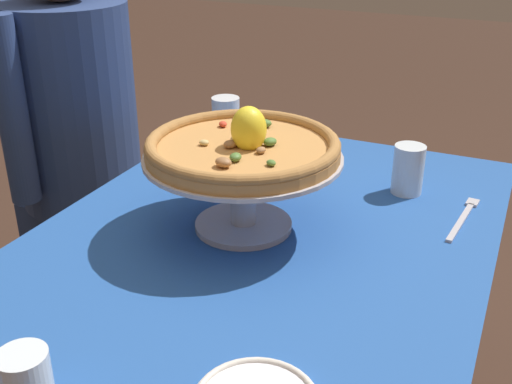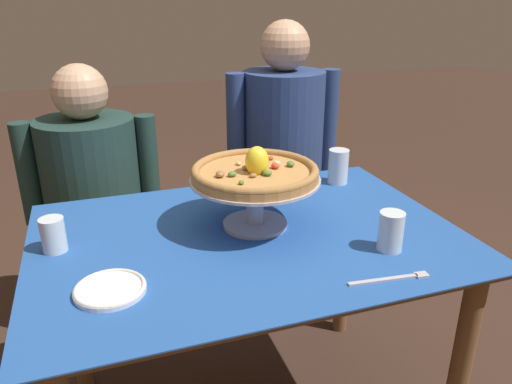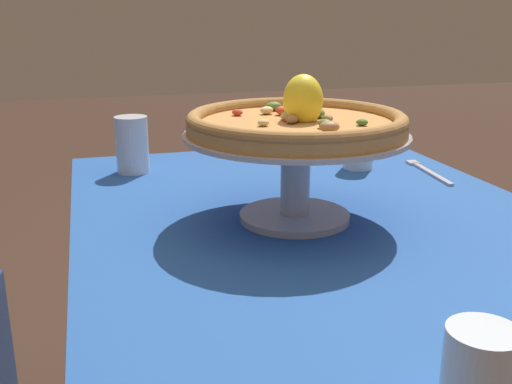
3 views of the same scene
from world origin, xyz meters
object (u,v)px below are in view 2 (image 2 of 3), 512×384
object	(u,v)px
water_glass_side_left	(54,237)
side_plate	(110,289)
water_glass_back_right	(338,169)
pizza_stand	(255,194)
water_glass_front_right	(390,234)
diner_left	(95,206)
diner_right	(282,166)
pizza	(255,171)
dinner_fork	(393,279)

from	to	relation	value
water_glass_side_left	side_plate	xyz separation A→B (m)	(0.13, -0.26, -0.03)
water_glass_back_right	side_plate	xyz separation A→B (m)	(-0.84, -0.47, -0.05)
pizza_stand	water_glass_side_left	xyz separation A→B (m)	(-0.57, 0.03, -0.06)
side_plate	water_glass_back_right	bearing A→B (deg)	29.19
pizza_stand	water_glass_front_right	xyz separation A→B (m)	(0.30, -0.26, -0.06)
diner_left	diner_right	world-z (taller)	diner_right
pizza	diner_left	distance (m)	0.89
side_plate	diner_left	xyz separation A→B (m)	(-0.02, 0.92, -0.17)
pizza_stand	side_plate	xyz separation A→B (m)	(-0.44, -0.23, -0.10)
dinner_fork	side_plate	bearing A→B (deg)	165.61
water_glass_front_right	dinner_fork	size ratio (longest dim) A/B	0.52
pizza_stand	diner_left	world-z (taller)	diner_left
pizza_stand	pizza	bearing A→B (deg)	-77.12
pizza	water_glass_back_right	xyz separation A→B (m)	(0.41, 0.25, -0.12)
water_glass_back_right	side_plate	distance (m)	0.97
pizza	water_glass_front_right	bearing A→B (deg)	-40.90
pizza_stand	pizza	world-z (taller)	pizza
dinner_fork	diner_left	bearing A→B (deg)	122.17
water_glass_back_right	diner_right	bearing A→B (deg)	92.65
water_glass_side_left	side_plate	bearing A→B (deg)	-63.46
pizza	water_glass_side_left	world-z (taller)	pizza
water_glass_front_right	water_glass_side_left	bearing A→B (deg)	161.48
pizza_stand	water_glass_front_right	size ratio (longest dim) A/B	3.47
water_glass_back_right	diner_left	size ratio (longest dim) A/B	0.11
pizza	water_glass_back_right	distance (m)	0.49
pizza	water_glass_side_left	size ratio (longest dim) A/B	3.84
dinner_fork	water_glass_back_right	bearing A→B (deg)	74.12
pizza_stand	diner_right	world-z (taller)	diner_right
diner_right	water_glass_back_right	bearing A→B (deg)	-87.35
diner_left	pizza_stand	bearing A→B (deg)	-56.33
pizza_stand	water_glass_back_right	bearing A→B (deg)	31.08
side_plate	diner_right	distance (m)	1.27
dinner_fork	diner_left	xyz separation A→B (m)	(-0.68, 1.09, -0.16)
water_glass_back_right	pizza	bearing A→B (deg)	-148.83
water_glass_side_left	dinner_fork	xyz separation A→B (m)	(0.79, -0.43, -0.04)
dinner_fork	diner_right	world-z (taller)	diner_right
side_plate	pizza	bearing A→B (deg)	27.29
water_glass_side_left	diner_right	world-z (taller)	diner_right
water_glass_side_left	water_glass_front_right	world-z (taller)	water_glass_front_right
diner_right	diner_left	bearing A→B (deg)	-177.17
water_glass_front_right	pizza_stand	bearing A→B (deg)	139.03
water_glass_side_left	diner_left	size ratio (longest dim) A/B	0.08
pizza	water_glass_side_left	bearing A→B (deg)	176.92
pizza	diner_left	world-z (taller)	diner_left
water_glass_back_right	dinner_fork	size ratio (longest dim) A/B	0.60
water_glass_side_left	water_glass_front_right	distance (m)	0.91
dinner_fork	diner_left	distance (m)	1.29
water_glass_front_right	water_glass_back_right	distance (m)	0.52
pizza	dinner_fork	bearing A→B (deg)	-60.54
pizza_stand	water_glass_front_right	world-z (taller)	pizza_stand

